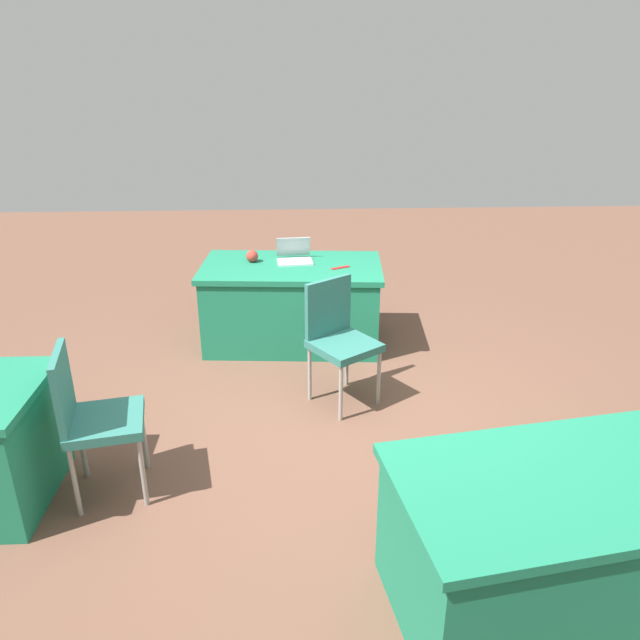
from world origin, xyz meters
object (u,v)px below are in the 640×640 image
chair_tucked_right (339,334)px  yarn_ball (252,256)px  table_mid_left (557,544)px  table_foreground (292,304)px  scissors_red (340,268)px  laptop_silver (294,257)px  chair_tucked_left (91,413)px

chair_tucked_right → yarn_ball: chair_tucked_right is taller
table_mid_left → table_foreground: bearing=-68.3°
table_foreground → chair_tucked_right: (-0.35, 1.08, 0.17)m
yarn_ball → scissors_red: 0.83m
chair_tucked_right → laptop_silver: bearing=-110.1°
table_mid_left → chair_tucked_left: bearing=-21.7°
table_mid_left → laptop_silver: 3.48m
table_foreground → scissors_red: scissors_red is taller
table_foreground → scissors_red: bearing=165.9°
chair_tucked_right → yarn_ball: bearing=-94.3°
table_mid_left → scissors_red: scissors_red is taller
chair_tucked_right → yarn_ball: size_ratio=8.67×
table_foreground → chair_tucked_right: chair_tucked_right is taller
chair_tucked_right → laptop_silver: laptop_silver is taller
chair_tucked_left → yarn_ball: 2.42m
table_foreground → chair_tucked_right: bearing=108.1°
yarn_ball → scissors_red: bearing=164.9°
laptop_silver → table_mid_left: bearing=105.5°
laptop_silver → yarn_ball: size_ratio=3.07×
table_foreground → laptop_silver: laptop_silver is taller
chair_tucked_left → yarn_ball: size_ratio=8.80×
yarn_ball → table_foreground: bearing=163.6°
chair_tucked_right → scissors_red: 1.00m
yarn_ball → scissors_red: (-0.80, 0.22, -0.05)m
laptop_silver → table_foreground: bearing=69.7°
table_mid_left → chair_tucked_left: chair_tucked_left is taller
table_foreground → laptop_silver: 0.43m
table_mid_left → chair_tucked_right: (0.89, -2.04, 0.17)m
laptop_silver → chair_tucked_right: bearing=100.1°
laptop_silver → chair_tucked_left: bearing=56.7°
laptop_silver → scissors_red: bearing=146.5°
chair_tucked_left → chair_tucked_right: 1.88m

